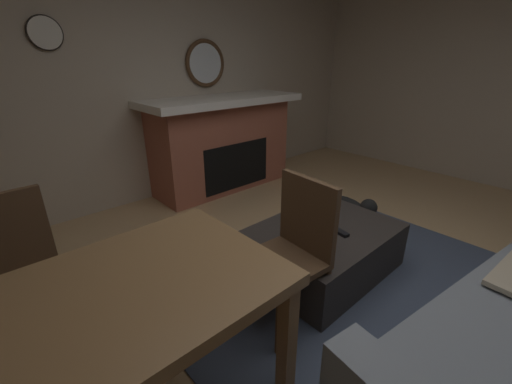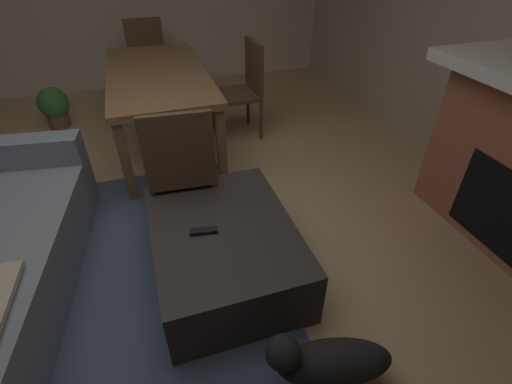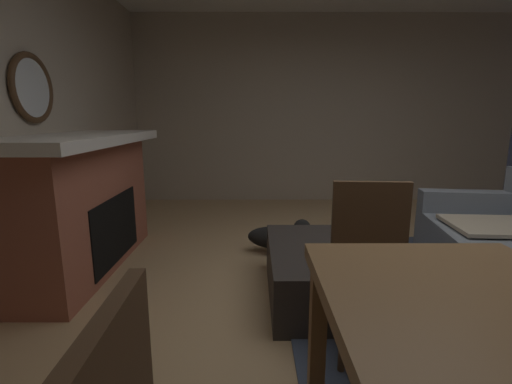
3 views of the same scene
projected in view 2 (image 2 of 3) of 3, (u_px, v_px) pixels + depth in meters
floor at (153, 259)px, 2.45m from camera, size 8.37×8.37×0.00m
area_rug at (113, 297)px, 2.19m from camera, size 2.60×2.00×0.01m
ottoman_coffee_table at (224, 250)px, 2.26m from camera, size 1.09×0.82×0.38m
tv_remote at (203, 231)px, 2.10m from camera, size 0.08×0.17×0.02m
dining_table at (157, 80)px, 3.36m from camera, size 1.83×0.87×0.74m
dining_chair_east at (148, 56)px, 4.45m from camera, size 0.44×0.44×0.93m
dining_chair_south at (244, 85)px, 3.65m from camera, size 0.45×0.45×0.93m
dining_chair_west at (180, 164)px, 2.44m from camera, size 0.47×0.47×0.93m
potted_plant at (54, 106)px, 3.94m from camera, size 0.31×0.31×0.44m
small_dog at (327, 361)px, 1.70m from camera, size 0.34×0.61×0.31m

